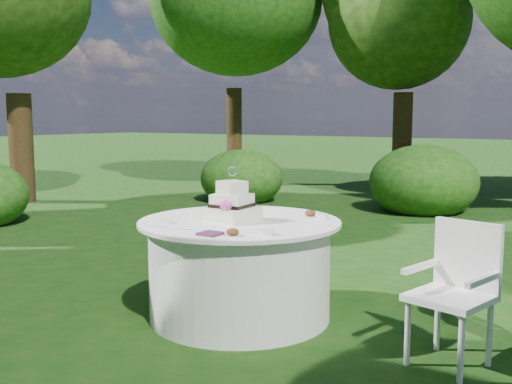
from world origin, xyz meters
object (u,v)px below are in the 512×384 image
at_px(cake, 232,206).
at_px(chair, 457,283).
at_px(napkins, 210,234).
at_px(table, 240,269).

height_order(cake, chair, cake).
relative_size(napkins, cake, 0.32).
xyz_separation_m(napkins, cake, (-0.20, 0.55, 0.10)).
distance_m(napkins, chair, 1.63).
height_order(napkins, chair, chair).
distance_m(cake, chair, 1.73).
height_order(table, chair, chair).
bearing_deg(chair, table, -179.57).
bearing_deg(cake, chair, 1.71).
xyz_separation_m(cake, chair, (1.69, 0.05, -0.36)).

